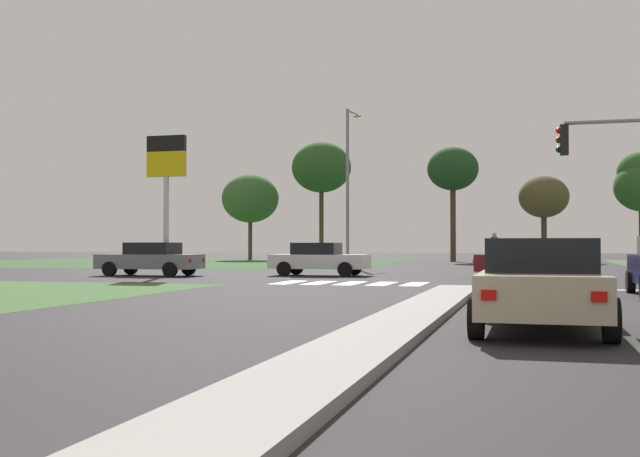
{
  "coord_description": "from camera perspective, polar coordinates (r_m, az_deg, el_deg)",
  "views": [
    {
      "loc": [
        2.13,
        -1.82,
        1.37
      ],
      "look_at": [
        -7.25,
        32.19,
        2.12
      ],
      "focal_mm": 43.24,
      "sensor_mm": 36.0,
      "label": 1
    }
  ],
  "objects": [
    {
      "name": "ground_plane",
      "position": [
        31.92,
        11.61,
        -3.65
      ],
      "size": [
        200.0,
        200.0,
        0.0
      ],
      "primitive_type": "plane",
      "color": "#282628"
    },
    {
      "name": "grass_verge_far_left",
      "position": [
        62.75,
        -10.71,
        -2.44
      ],
      "size": [
        35.0,
        35.0,
        0.01
      ],
      "primitive_type": "cube",
      "color": "#2D4C28",
      "rests_on": "ground"
    },
    {
      "name": "median_island_near",
      "position": [
        13.06,
        6.0,
        -6.93
      ],
      "size": [
        1.2,
        22.0,
        0.14
      ],
      "primitive_type": "cube",
      "color": "gray",
      "rests_on": "ground"
    },
    {
      "name": "median_island_far",
      "position": [
        56.88,
        13.29,
        -2.49
      ],
      "size": [
        1.2,
        36.0,
        0.14
      ],
      "primitive_type": "cube",
      "color": "gray",
      "rests_on": "ground"
    },
    {
      "name": "lane_dash_second",
      "position": [
        11.48,
        22.38,
        -7.96
      ],
      "size": [
        0.14,
        2.0,
        0.01
      ],
      "primitive_type": "cube",
      "color": "silver",
      "rests_on": "ground"
    },
    {
      "name": "lane_dash_third",
      "position": [
        17.43,
        19.98,
        -5.64
      ],
      "size": [
        0.14,
        2.0,
        0.01
      ],
      "primitive_type": "cube",
      "color": "silver",
      "rests_on": "ground"
    },
    {
      "name": "stop_bar_near",
      "position": [
        24.91,
        19.3,
        -4.29
      ],
      "size": [
        6.4,
        0.5,
        0.01
      ],
      "primitive_type": "cube",
      "color": "silver",
      "rests_on": "ground"
    },
    {
      "name": "crosswalk_bar_near",
      "position": [
        27.99,
        -2.35,
        -4.01
      ],
      "size": [
        0.7,
        2.8,
        0.01
      ],
      "primitive_type": "cube",
      "color": "silver",
      "rests_on": "ground"
    },
    {
      "name": "crosswalk_bar_second",
      "position": [
        27.66,
        -0.07,
        -4.05
      ],
      "size": [
        0.7,
        2.8,
        0.01
      ],
      "primitive_type": "cube",
      "color": "silver",
      "rests_on": "ground"
    },
    {
      "name": "crosswalk_bar_third",
      "position": [
        27.38,
        2.25,
        -4.08
      ],
      "size": [
        0.7,
        2.8,
        0.01
      ],
      "primitive_type": "cube",
      "color": "silver",
      "rests_on": "ground"
    },
    {
      "name": "crosswalk_bar_fourth",
      "position": [
        27.14,
        4.62,
        -4.1
      ],
      "size": [
        0.7,
        2.8,
        0.01
      ],
      "primitive_type": "cube",
      "color": "silver",
      "rests_on": "ground"
    },
    {
      "name": "crosswalk_bar_fifth",
      "position": [
        26.94,
        7.03,
        -4.11
      ],
      "size": [
        0.7,
        2.8,
        0.01
      ],
      "primitive_type": "cube",
      "color": "silver",
      "rests_on": "ground"
    },
    {
      "name": "car_grey_second",
      "position": [
        34.86,
        -12.44,
        -2.2
      ],
      "size": [
        4.56,
        2.06,
        1.47
      ],
      "rotation": [
        0.0,
        0.0,
        1.57
      ],
      "color": "slate",
      "rests_on": "ground"
    },
    {
      "name": "car_beige_fifth",
      "position": [
        12.79,
        16.04,
        -3.93
      ],
      "size": [
        2.06,
        4.47,
        1.47
      ],
      "color": "#BCAD8E",
      "rests_on": "ground"
    },
    {
      "name": "car_maroon_sixth",
      "position": [
        31.6,
        15.47,
        -2.26
      ],
      "size": [
        4.59,
        2.0,
        1.51
      ],
      "rotation": [
        0.0,
        0.0,
        -1.57
      ],
      "color": "maroon",
      "rests_on": "ground"
    },
    {
      "name": "car_white_seventh",
      "position": [
        34.16,
        -0.07,
        -2.25
      ],
      "size": [
        4.33,
        2.02,
        1.46
      ],
      "rotation": [
        0.0,
        0.0,
        -1.57
      ],
      "color": "silver",
      "rests_on": "ground"
    },
    {
      "name": "street_lamp_third",
      "position": [
        48.16,
        2.12,
        3.63
      ],
      "size": [
        0.64,
        1.84,
        9.86
      ],
      "color": "gray",
      "rests_on": "ground"
    },
    {
      "name": "pedestrian_at_median",
      "position": [
        40.07,
        12.77,
        -1.3
      ],
      "size": [
        0.34,
        0.34,
        1.89
      ],
      "rotation": [
        0.0,
        0.0,
        4.86
      ],
      "color": "#232833",
      "rests_on": "median_island_far"
    },
    {
      "name": "fuel_price_totem",
      "position": [
        34.44,
        -11.3,
        4.03
      ],
      "size": [
        1.8,
        0.24,
        6.16
      ],
      "color": "silver",
      "rests_on": "ground"
    },
    {
      "name": "treeline_near",
      "position": [
        71.23,
        -5.18,
        2.21
      ],
      "size": [
        5.24,
        5.24,
        7.87
      ],
      "color": "#423323",
      "rests_on": "ground"
    },
    {
      "name": "treeline_second",
      "position": [
        68.2,
        0.1,
        4.51
      ],
      "size": [
        5.25,
        5.25,
        10.45
      ],
      "color": "#423323",
      "rests_on": "ground"
    },
    {
      "name": "treeline_third",
      "position": [
        63.59,
        9.8,
        4.3
      ],
      "size": [
        4.14,
        4.14,
        9.32
      ],
      "color": "#423323",
      "rests_on": "ground"
    },
    {
      "name": "treeline_fourth",
      "position": [
        63.65,
        16.23,
        2.23
      ],
      "size": [
        3.92,
        3.92,
        6.86
      ],
      "color": "#423323",
      "rests_on": "ground"
    }
  ]
}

